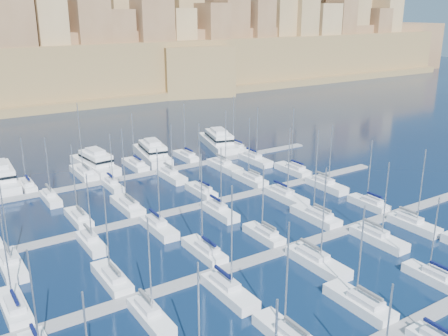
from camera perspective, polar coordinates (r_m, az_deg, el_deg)
ground at (r=84.05m, az=1.58°, el=-6.36°), size 600.00×600.00×0.00m
pontoon_near at (r=62.67m, az=20.35°, el=-16.53°), size 84.00×2.00×0.40m
pontoon_mid_near at (r=75.39m, az=6.84°, el=-9.31°), size 84.00×2.00×0.40m
pontoon_mid_far at (r=91.70m, az=-1.98°, el=-4.11°), size 84.00×2.00×0.40m
pontoon_far at (r=110.00m, az=-7.94°, el=-0.49°), size 84.00×2.00×0.40m
sailboat_2 at (r=57.07m, az=7.31°, el=-18.50°), size 2.76×9.19×14.20m
sailboat_3 at (r=63.95m, az=15.26°, el=-14.66°), size 2.84×9.47×13.44m
sailboat_4 at (r=72.56m, az=22.66°, el=-11.36°), size 2.32×7.74×12.02m
sailboat_12 at (r=65.90m, az=-22.84°, el=-14.47°), size 2.64×8.81×14.14m
sailboat_13 at (r=68.32m, az=-12.68°, el=-12.20°), size 2.67×8.91×13.45m
sailboat_14 at (r=73.59m, az=-2.25°, el=-9.41°), size 2.70×9.01×15.60m
sailboat_15 at (r=78.67m, az=4.60°, el=-7.61°), size 2.44×8.14×12.25m
sailboat_16 at (r=86.29m, az=10.46°, el=-5.45°), size 2.95×9.84×16.00m
sailboat_17 at (r=94.11m, az=16.23°, el=-3.91°), size 2.44×8.12×12.69m
sailboat_19 at (r=60.27m, az=-8.40°, el=-16.37°), size 2.49×8.30×13.47m
sailboat_20 at (r=64.08m, az=0.55°, el=-13.87°), size 2.82×9.41×15.25m
sailboat_21 at (r=71.75m, az=10.58°, el=-10.49°), size 3.11×10.38×14.97m
sailboat_22 at (r=80.84m, az=17.21°, el=-7.66°), size 2.85×9.49×13.37m
sailboat_23 at (r=87.56m, az=20.84°, el=-6.04°), size 2.67×8.90×13.88m
sailboat_25 at (r=87.76m, az=-16.26°, el=-5.51°), size 2.56×8.53×13.66m
sailboat_26 at (r=90.94m, az=-10.96°, el=-4.25°), size 2.93×9.77×15.06m
sailboat_27 at (r=96.51m, az=-2.61°, el=-2.62°), size 2.54×8.47×14.29m
sailboat_28 at (r=102.98m, az=3.02°, el=-1.30°), size 2.76×9.20×13.87m
sailboat_29 at (r=109.95m, az=7.89°, el=-0.19°), size 2.81×9.35×14.49m
sailboat_30 at (r=75.77m, az=-23.20°, el=-10.13°), size 2.84×9.46×14.01m
sailboat_31 at (r=78.57m, az=-14.94°, el=-8.23°), size 2.42×8.08×12.12m
sailboat_32 at (r=81.62m, az=-7.49°, el=-6.71°), size 2.78×9.26×14.32m
sailboat_33 at (r=87.04m, az=-0.53°, el=-4.96°), size 2.64×8.78×12.63m
sailboat_34 at (r=94.49m, az=7.00°, el=-3.19°), size 3.01×10.05×14.35m
sailboat_35 at (r=101.56m, az=11.60°, el=-1.93°), size 2.89×9.62×13.56m
sailboat_37 at (r=106.86m, az=-21.58°, el=-1.87°), size 2.36×7.88×10.87m
sailboat_38 at (r=110.73m, az=-15.69°, el=-0.56°), size 3.17×10.57×16.12m
sailboat_39 at (r=113.96m, az=-10.08°, el=0.34°), size 2.83×9.44×12.74m
sailboat_40 at (r=119.04m, az=-4.33°, el=1.33°), size 2.65×8.83×13.65m
sailboat_41 at (r=126.17m, az=1.23°, el=2.33°), size 2.70×9.01×14.14m
sailboat_43 at (r=98.36m, az=-19.21°, el=-3.26°), size 2.31×7.71×12.76m
sailboat_44 at (r=101.77m, az=-12.63°, el=-1.98°), size 2.18×7.27×11.73m
sailboat_45 at (r=105.62m, az=-6.05°, el=-0.89°), size 2.79×9.29×12.16m
sailboat_46 at (r=111.34m, az=0.01°, el=0.21°), size 3.12×10.40×13.80m
sailboat_47 at (r=116.33m, az=3.56°, el=0.95°), size 2.97×9.90×13.38m
motor_yacht_a at (r=111.20m, az=-24.21°, el=-0.90°), size 6.48×18.79×5.25m
motor_yacht_b at (r=114.35m, az=-14.50°, el=0.62°), size 6.43×16.63×5.25m
motor_yacht_c at (r=119.61m, az=-8.20°, el=1.76°), size 7.70×17.61×5.25m
motor_yacht_d at (r=129.05m, az=-0.65°, el=3.14°), size 10.21×19.32×5.25m
fortified_city at (r=223.37m, az=-22.21°, el=11.47°), size 460.00×108.95×59.52m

